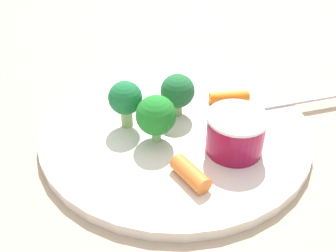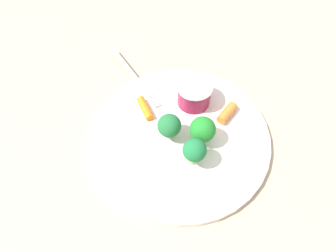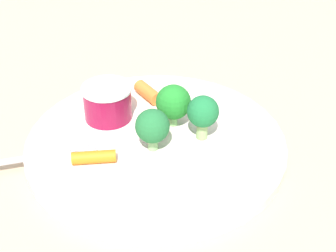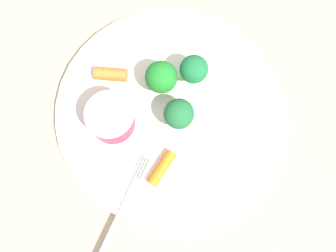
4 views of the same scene
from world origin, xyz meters
name	(u,v)px [view 4 (image 4 of 4)]	position (x,y,z in m)	size (l,w,h in m)	color
ground_plane	(169,113)	(0.00, 0.00, 0.00)	(2.40, 2.40, 0.00)	tan
plate	(169,112)	(0.00, 0.00, 0.01)	(0.29, 0.29, 0.01)	silver
sauce_cup	(111,118)	(0.06, -0.03, 0.03)	(0.06, 0.06, 0.04)	maroon
broccoli_floret_0	(178,115)	(0.00, 0.02, 0.04)	(0.04, 0.04, 0.05)	#88B674
broccoli_floret_1	(194,70)	(-0.05, -0.01, 0.05)	(0.04, 0.04, 0.05)	#8FB26B
broccoli_floret_2	(161,77)	(-0.01, -0.03, 0.04)	(0.04, 0.04, 0.05)	#83C272
carrot_stick_0	(162,168)	(0.06, 0.05, 0.02)	(0.01, 0.01, 0.05)	orange
carrot_stick_1	(111,74)	(0.02, -0.08, 0.02)	(0.02, 0.02, 0.04)	orange
fork	(117,220)	(0.14, 0.06, 0.01)	(0.16, 0.08, 0.00)	#B9B7BA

